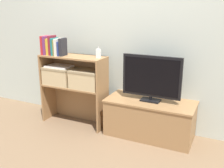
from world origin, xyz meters
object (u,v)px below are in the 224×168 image
(book_plum, at_px, (47,45))
(book_teal, at_px, (55,47))
(storage_basket_left, at_px, (60,75))
(tv, at_px, (151,77))
(laptop, at_px, (59,66))
(book_navy, at_px, (61,49))
(tv_stand, at_px, (150,118))
(baby_monitor, at_px, (98,54))
(storage_basket_right, at_px, (87,78))
(book_maroon, at_px, (52,45))
(book_olive, at_px, (57,47))
(book_crimson, at_px, (45,45))
(book_mustard, at_px, (50,47))
(book_charcoal, at_px, (63,47))
(book_ivory, at_px, (59,47))

(book_plum, xyz_separation_m, book_teal, (0.11, 0.00, -0.01))
(book_teal, distance_m, storage_basket_left, 0.37)
(tv, distance_m, laptop, 1.19)
(book_navy, height_order, storage_basket_left, book_navy)
(tv_stand, xyz_separation_m, book_teal, (-1.22, -0.12, 0.78))
(baby_monitor, bearing_deg, book_teal, -175.22)
(baby_monitor, relative_size, storage_basket_left, 0.36)
(tv, height_order, laptop, tv)
(book_teal, height_order, storage_basket_right, book_teal)
(book_maroon, distance_m, book_olive, 0.07)
(tv, height_order, storage_basket_left, tv)
(book_maroon, bearing_deg, tv, 5.29)
(book_maroon, xyz_separation_m, storage_basket_right, (0.46, 0.03, -0.38))
(book_crimson, xyz_separation_m, book_teal, (0.15, 0.00, -0.01))
(book_teal, distance_m, baby_monitor, 0.59)
(book_maroon, height_order, book_navy, book_maroon)
(book_teal, bearing_deg, tv_stand, 5.50)
(book_mustard, height_order, book_teal, book_teal)
(tv_stand, distance_m, book_crimson, 1.58)
(book_mustard, relative_size, book_charcoal, 0.94)
(tv_stand, xyz_separation_m, laptop, (-1.19, -0.08, 0.52))
(book_mustard, distance_m, book_ivory, 0.13)
(book_plum, bearing_deg, book_charcoal, 0.00)
(book_olive, bearing_deg, baby_monitor, 5.03)
(book_teal, bearing_deg, laptop, 51.59)
(book_plum, distance_m, book_ivory, 0.17)
(book_teal, relative_size, storage_basket_right, 0.56)
(book_crimson, relative_size, book_mustard, 1.15)
(book_teal, bearing_deg, baby_monitor, 4.78)
(book_olive, bearing_deg, storage_basket_right, 4.90)
(book_maroon, relative_size, book_teal, 1.13)
(baby_monitor, bearing_deg, book_mustard, -175.74)
(book_mustard, height_order, book_ivory, book_ivory)
(tv_stand, bearing_deg, book_crimson, -175.08)
(book_crimson, relative_size, baby_monitor, 1.67)
(book_ivory, bearing_deg, tv, 5.71)
(book_navy, bearing_deg, book_crimson, 180.00)
(storage_basket_right, bearing_deg, baby_monitor, 5.37)
(book_olive, height_order, baby_monitor, book_olive)
(book_ivory, relative_size, storage_basket_left, 0.55)
(tv, bearing_deg, book_teal, -174.57)
(laptop, bearing_deg, tv, 3.92)
(tv, bearing_deg, book_crimson, -175.15)
(storage_basket_right, bearing_deg, book_crimson, -176.60)
(book_olive, distance_m, book_navy, 0.06)
(storage_basket_left, bearing_deg, book_mustard, -160.98)
(book_charcoal, xyz_separation_m, storage_basket_right, (0.30, 0.03, -0.37))
(book_charcoal, relative_size, baby_monitor, 1.56)
(tv, relative_size, book_olive, 3.49)
(book_crimson, distance_m, book_ivory, 0.21)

